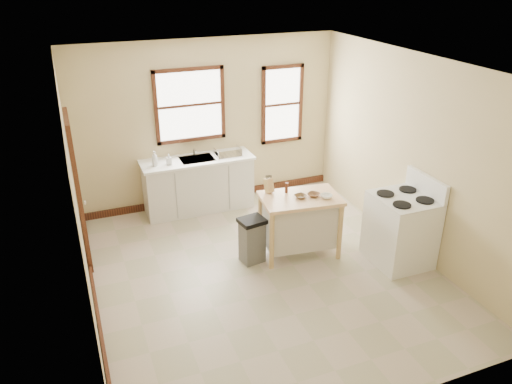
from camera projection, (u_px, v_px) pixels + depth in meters
floor at (264, 272)px, 6.86m from camera, size 5.00×5.00×0.00m
ceiling at (266, 66)px, 5.67m from camera, size 5.00×5.00×0.00m
wall_back at (208, 124)px, 8.37m from camera, size 4.50×0.04×2.80m
wall_left at (77, 208)px, 5.52m from camera, size 0.04×5.00×2.80m
wall_right at (413, 155)px, 7.01m from camera, size 0.04×5.00×2.80m
window_main at (190, 105)px, 8.11m from camera, size 1.17×0.06×1.22m
window_side at (282, 104)px, 8.72m from camera, size 0.77×0.06×1.37m
door_left at (78, 191)px, 6.77m from camera, size 0.06×0.90×2.10m
baseboard_back at (212, 196)px, 8.91m from camera, size 4.50×0.04×0.12m
baseboard_left at (96, 306)px, 6.09m from camera, size 0.04×5.00×0.12m
sink_counter at (198, 184)px, 8.42m from camera, size 1.86×0.62×0.92m
faucet at (194, 149)px, 8.33m from camera, size 0.03×0.03×0.22m
soap_bottle_a at (155, 159)px, 7.89m from camera, size 0.12×0.12×0.24m
soap_bottle_b at (169, 159)px, 7.95m from camera, size 0.08×0.09×0.17m
dish_rack at (228, 152)px, 8.34m from camera, size 0.49×0.40×0.11m
kitchen_island at (299, 225)px, 7.14m from camera, size 1.18×0.83×0.90m
knife_block at (269, 186)px, 7.04m from camera, size 0.12×0.12×0.20m
pepper_grinder at (286, 188)px, 7.04m from camera, size 0.05×0.05×0.15m
bowl_a at (300, 196)px, 6.92m from camera, size 0.19×0.19×0.04m
bowl_b at (314, 195)px, 6.96m from camera, size 0.24×0.24×0.04m
bowl_c at (326, 196)px, 6.90m from camera, size 0.17×0.17×0.05m
trash_bin at (252, 240)px, 6.98m from camera, size 0.39×0.34×0.67m
gas_stove at (402, 221)px, 6.86m from camera, size 0.79×0.81×1.26m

